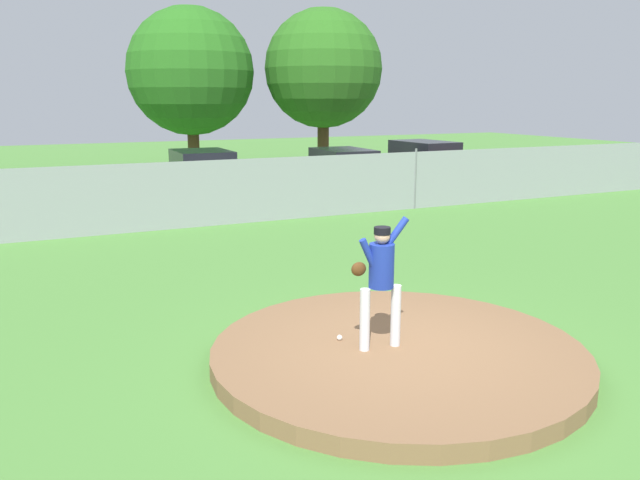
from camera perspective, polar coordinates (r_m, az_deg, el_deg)
The scene contains 12 objects.
ground_plane at distance 13.76m, azimuth -6.41°, elevation -1.77°, with size 80.00×80.00×0.00m, color #4C8438.
asphalt_strip at distance 21.83m, azimuth -13.68°, elevation 3.27°, with size 44.00×7.00×0.01m, color #2B2B2D.
pitchers_mound at distance 8.54m, azimuth 6.97°, elevation -10.08°, with size 4.88×4.88×0.22m, color brown.
pitcher_youth at distance 8.10m, azimuth 5.44°, elevation -3.06°, with size 0.78×0.32×1.71m.
baseball at distance 8.61m, azimuth 1.76°, elevation -8.72°, with size 0.07×0.07×0.07m, color white.
chainlink_fence at distance 17.35m, azimuth -10.78°, elevation 4.06°, with size 34.40×0.07×1.88m.
parked_car_champagne at distance 23.57m, azimuth 2.09°, elevation 6.16°, with size 2.08×4.71×1.59m.
parked_car_red at distance 25.18m, azimuth 9.27°, elevation 6.60°, with size 2.01×4.78×1.79m.
parked_car_white at distance 21.65m, azimuth -10.46°, elevation 5.51°, with size 2.02×4.32×1.72m.
traffic_cone_orange at distance 21.24m, azimuth -22.50°, elevation 3.12°, with size 0.40×0.40×0.55m.
tree_leaning_west at distance 30.11m, azimuth -11.52°, elevation 14.55°, with size 5.69×5.69×7.43m.
tree_slender_far at distance 30.91m, azimuth 0.29°, elevation 15.07°, with size 5.52×5.52×7.53m.
Camera 1 is at (-4.25, -6.64, 3.38)m, focal length 35.75 mm.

